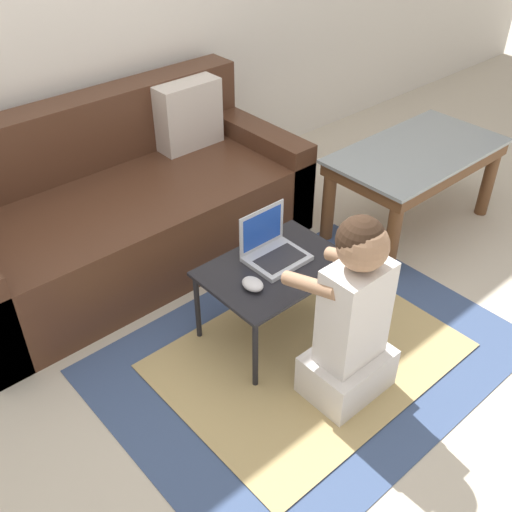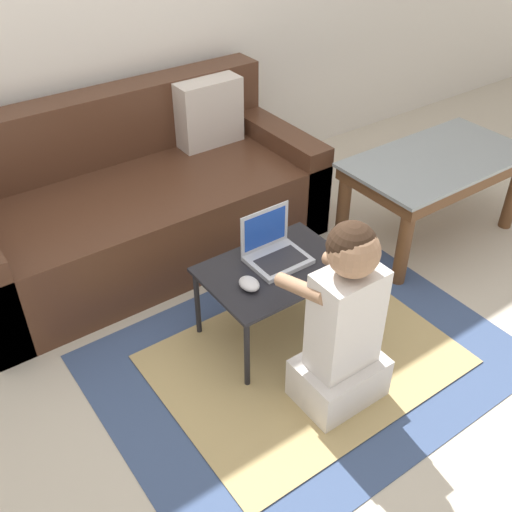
% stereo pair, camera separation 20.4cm
% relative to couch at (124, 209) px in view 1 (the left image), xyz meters
% --- Properties ---
extents(ground_plane, '(16.00, 16.00, 0.00)m').
position_rel_couch_xyz_m(ground_plane, '(0.04, -1.18, -0.28)').
color(ground_plane, beige).
extents(area_rug, '(1.71, 1.27, 0.01)m').
position_rel_couch_xyz_m(area_rug, '(0.17, -1.18, -0.27)').
color(area_rug, '#3D517A').
rests_on(area_rug, ground_plane).
extents(couch, '(1.83, 0.86, 0.78)m').
position_rel_couch_xyz_m(couch, '(0.00, 0.00, 0.00)').
color(couch, '#4C2D1E').
rests_on(couch, ground_plane).
extents(coffee_table, '(0.98, 0.54, 0.48)m').
position_rel_couch_xyz_m(coffee_table, '(1.33, -0.81, 0.12)').
color(coffee_table, gray).
rests_on(coffee_table, ground_plane).
extents(laptop_desk, '(0.61, 0.43, 0.37)m').
position_rel_couch_xyz_m(laptop_desk, '(0.17, -0.95, 0.05)').
color(laptop_desk, black).
rests_on(laptop_desk, ground_plane).
extents(laptop, '(0.25, 0.20, 0.21)m').
position_rel_couch_xyz_m(laptop, '(0.20, -0.90, 0.13)').
color(laptop, '#B7BCC6').
rests_on(laptop, laptop_desk).
extents(computer_mouse, '(0.08, 0.10, 0.04)m').
position_rel_couch_xyz_m(computer_mouse, '(0.00, -1.00, 0.11)').
color(computer_mouse, silver).
rests_on(computer_mouse, laptop_desk).
extents(person_seated, '(0.34, 0.38, 0.83)m').
position_rel_couch_xyz_m(person_seated, '(0.15, -1.39, 0.11)').
color(person_seated, silver).
rests_on(person_seated, ground_plane).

